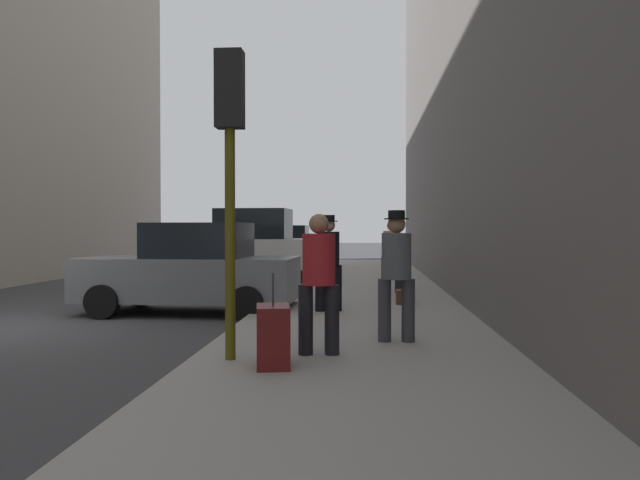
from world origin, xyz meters
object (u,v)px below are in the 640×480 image
Objects in this scene: fire_hydrant at (287,285)px; pedestrian_in_red_jacket at (319,276)px; pedestrian_with_fedora at (329,258)px; parked_white_van at (249,250)px; pedestrian_in_tan_coat at (392,253)px; parked_red_hatchback at (280,249)px; rolling_suitcase at (273,336)px; pedestrian_with_beanie at (396,269)px; duffel_bag at (404,297)px; parked_gray_coupe at (191,270)px; traffic_light at (230,136)px.

pedestrian_in_red_jacket reaches higher than fire_hydrant.
parked_white_van is at bearing 112.43° from pedestrian_with_fedora.
pedestrian_in_tan_coat is at bearing -40.39° from parked_white_van.
parked_red_hatchback is 2.47× the size of pedestrian_in_tan_coat.
parked_red_hatchback is at bearing 98.61° from fire_hydrant.
pedestrian_with_fedora is at bearing 91.68° from pedestrian_in_red_jacket.
pedestrian_in_tan_coat is at bearing 38.86° from fire_hydrant.
pedestrian_in_tan_coat is at bearing 68.04° from pedestrian_with_fedora.
fire_hydrant is 0.41× the size of pedestrian_in_red_jacket.
pedestrian_in_tan_coat is 3.47m from pedestrian_with_fedora.
pedestrian_with_fedora is at bearing 85.79° from rolling_suitcase.
rolling_suitcase is (-1.44, -1.63, -0.65)m from pedestrian_with_beanie.
pedestrian_with_fedora is (-1.30, -3.22, 0.03)m from pedestrian_in_tan_coat.
rolling_suitcase is 2.36× the size of duffel_bag.
parked_red_hatchback is at bearing 103.25° from pedestrian_with_beanie.
parked_gray_coupe is 1.01× the size of parked_red_hatchback.
pedestrian_with_fedora reaches higher than rolling_suitcase.
parked_red_hatchback is 4.05× the size of rolling_suitcase.
parked_red_hatchback is at bearing 111.84° from pedestrian_in_tan_coat.
rolling_suitcase is (2.41, -17.97, -0.36)m from parked_red_hatchback.
pedestrian_with_beanie is at bearing -76.75° from parked_red_hatchback.
pedestrian_in_tan_coat is at bearing 73.72° from traffic_light.
parked_gray_coupe is 2.40× the size of pedestrian_with_fedora.
fire_hydrant is 0.68× the size of rolling_suitcase.
parked_red_hatchback is 16.79m from pedestrian_with_beanie.
fire_hydrant is 0.40× the size of pedestrian_with_beanie.
parked_gray_coupe is at bearing -155.55° from fire_hydrant.
traffic_light reaches higher than rolling_suitcase.
duffel_bag is at bearing 85.14° from pedestrian_with_beanie.
parked_white_van is at bearing 108.95° from fire_hydrant.
fire_hydrant is at bearing 175.71° from duffel_bag.
pedestrian_in_red_jacket is (2.87, -17.27, 0.26)m from parked_red_hatchback.
traffic_light is at bearing 147.61° from rolling_suitcase.
pedestrian_in_red_jacket is at bearing -88.32° from pedestrian_with_fedora.
pedestrian_in_red_jacket reaches higher than duffel_bag.
pedestrian_with_beanie is 6.24m from pedestrian_in_tan_coat.
parked_gray_coupe is at bearing 122.24° from pedestrian_in_red_jacket.
parked_gray_coupe is at bearing -90.00° from parked_red_hatchback.
pedestrian_with_beanie is 1.71× the size of rolling_suitcase.
pedestrian_with_beanie is at bearing -70.01° from pedestrian_with_fedora.
parked_white_van is at bearing 99.60° from traffic_light.
parked_white_van reaches higher than parked_gray_coupe.
duffel_bag is at bearing 8.64° from parked_gray_coupe.
pedestrian_in_red_jacket is at bearing -78.79° from fire_hydrant.
parked_gray_coupe is at bearing -147.00° from pedestrian_in_tan_coat.
parked_gray_coupe is 4.10× the size of rolling_suitcase.
traffic_light reaches higher than pedestrian_with_beanie.
pedestrian_with_beanie is 3.21m from pedestrian_with_fedora.
fire_hydrant is 0.40× the size of pedestrian_with_fedora.
pedestrian_with_beanie reaches higher than parked_gray_coupe.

